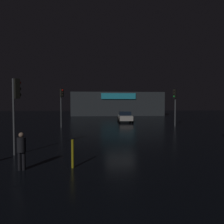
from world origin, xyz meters
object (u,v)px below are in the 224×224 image
Objects in this scene: traffic_signal_main at (175,100)px; traffic_signal_cross_left at (62,99)px; pedestrian at (21,148)px; traffic_signal_cross_right at (16,97)px; car_near at (125,117)px; store_building at (117,104)px.

traffic_signal_main is 13.06m from traffic_signal_cross_left.
traffic_signal_main reaches higher than pedestrian.
traffic_signal_main is at bearing 0.93° from traffic_signal_cross_left.
traffic_signal_cross_right is 3.66m from pedestrian.
car_near is at bearing 71.26° from pedestrian.
store_building is 4.65× the size of traffic_signal_main.
store_building is 18.70m from car_near.
store_building is 13.09× the size of pedestrian.
traffic_signal_main is 19.85m from pedestrian.
store_building is at bearing 87.96° from car_near.
traffic_signal_cross_left reaches higher than pedestrian.
store_building is 26.17m from traffic_signal_cross_left.
traffic_signal_main is at bearing -49.26° from car_near.
traffic_signal_cross_left is 10.32m from car_near.
pedestrian is (-12.29, -15.43, -2.20)m from traffic_signal_main.
store_building is at bearing 70.68° from traffic_signal_cross_left.
car_near is 2.73× the size of pedestrian.
store_building reaches higher than traffic_signal_main.
traffic_signal_cross_right is at bearing -136.62° from traffic_signal_main.
traffic_signal_cross_left is at bearing -179.07° from traffic_signal_main.
traffic_signal_cross_right is at bearing -114.30° from car_near.
traffic_signal_cross_left reaches higher than car_near.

